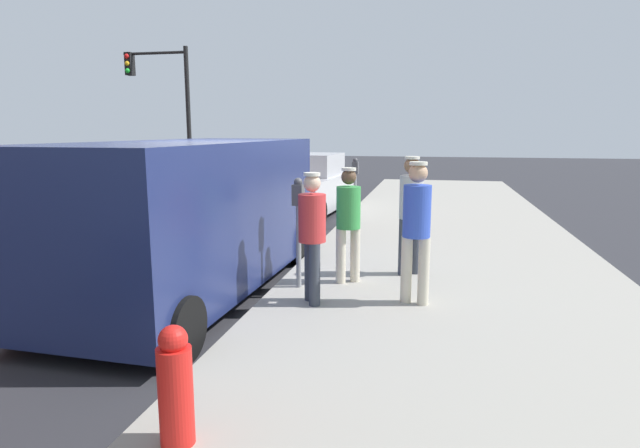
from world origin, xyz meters
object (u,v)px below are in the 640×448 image
at_px(parked_van, 190,214).
at_px(traffic_light_corner, 166,96).
at_px(parking_meter_near, 298,214).
at_px(pedestrian_in_blue, 417,223).
at_px(fire_hydrant, 175,387).
at_px(pedestrian_in_red, 312,230).
at_px(pedestrian_in_green, 348,218).
at_px(parked_sedan_ahead, 307,186).
at_px(parking_meter_far, 355,179).
at_px(pedestrian_in_gray, 411,207).

xyz_separation_m(parked_van, traffic_light_corner, (-6.23, 11.14, 2.36)).
bearing_deg(parking_meter_near, traffic_light_corner, 125.17).
relative_size(pedestrian_in_blue, traffic_light_corner, 0.34).
distance_m(parking_meter_near, fire_hydrant, 3.82).
relative_size(parking_meter_near, pedestrian_in_blue, 0.86).
xyz_separation_m(pedestrian_in_red, fire_hydrant, (-0.23, -3.16, -0.52)).
bearing_deg(fire_hydrant, pedestrian_in_green, 82.78).
height_order(parking_meter_near, parked_sedan_ahead, parking_meter_near).
distance_m(pedestrian_in_green, parked_sedan_ahead, 7.42).
xyz_separation_m(pedestrian_in_blue, pedestrian_in_red, (-1.26, -0.24, -0.09)).
distance_m(parking_meter_far, fire_hydrant, 9.07).
relative_size(pedestrian_in_green, pedestrian_in_red, 1.00).
bearing_deg(fire_hydrant, parked_sedan_ahead, 98.97).
height_order(pedestrian_in_red, fire_hydrant, pedestrian_in_red).
xyz_separation_m(pedestrian_in_red, pedestrian_in_gray, (1.13, 1.61, 0.09)).
bearing_deg(traffic_light_corner, fire_hydrant, -62.03).
distance_m(parked_sedan_ahead, traffic_light_corner, 7.54).
height_order(parking_meter_near, fire_hydrant, parking_meter_near).
relative_size(parked_van, traffic_light_corner, 1.01).
bearing_deg(fire_hydrant, pedestrian_in_blue, 66.30).
xyz_separation_m(parking_meter_near, pedestrian_in_blue, (1.59, -0.37, -0.01)).
bearing_deg(parking_meter_near, fire_hydrant, -88.48).
distance_m(pedestrian_in_green, pedestrian_in_blue, 1.23).
bearing_deg(pedestrian_in_red, pedestrian_in_green, 73.69).
height_order(parked_sedan_ahead, traffic_light_corner, traffic_light_corner).
height_order(pedestrian_in_blue, pedestrian_in_gray, pedestrian_in_blue).
distance_m(parking_meter_near, pedestrian_in_red, 0.71).
relative_size(pedestrian_in_gray, parked_sedan_ahead, 0.39).
height_order(parked_van, traffic_light_corner, traffic_light_corner).
bearing_deg(pedestrian_in_green, traffic_light_corner, 128.28).
relative_size(parking_meter_far, pedestrian_in_red, 0.93).
xyz_separation_m(pedestrian_in_blue, parked_van, (-3.09, 0.20, -0.02)).
height_order(pedestrian_in_blue, parked_van, parked_van).
relative_size(parking_meter_far, parked_sedan_ahead, 0.34).
bearing_deg(pedestrian_in_blue, pedestrian_in_red, -169.01).
xyz_separation_m(parking_meter_far, parked_sedan_ahead, (-1.67, 2.16, -0.43)).
bearing_deg(parked_van, parking_meter_far, 74.61).
height_order(parked_van, fire_hydrant, parked_van).
height_order(pedestrian_in_gray, parked_sedan_ahead, pedestrian_in_gray).
bearing_deg(pedestrian_in_red, parked_sedan_ahead, 103.97).
bearing_deg(parking_meter_far, parked_sedan_ahead, 127.71).
bearing_deg(pedestrian_in_blue, pedestrian_in_green, 141.97).
distance_m(pedestrian_in_red, parked_sedan_ahead, 8.30).
height_order(pedestrian_in_green, pedestrian_in_blue, pedestrian_in_blue).
relative_size(pedestrian_in_green, parked_sedan_ahead, 0.36).
distance_m(parking_meter_near, parked_sedan_ahead, 7.63).
bearing_deg(parking_meter_far, parking_meter_near, -90.00).
height_order(parked_van, parked_sedan_ahead, parked_van).
bearing_deg(pedestrian_in_gray, pedestrian_in_green, -143.70).
height_order(parking_meter_far, pedestrian_in_green, pedestrian_in_green).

